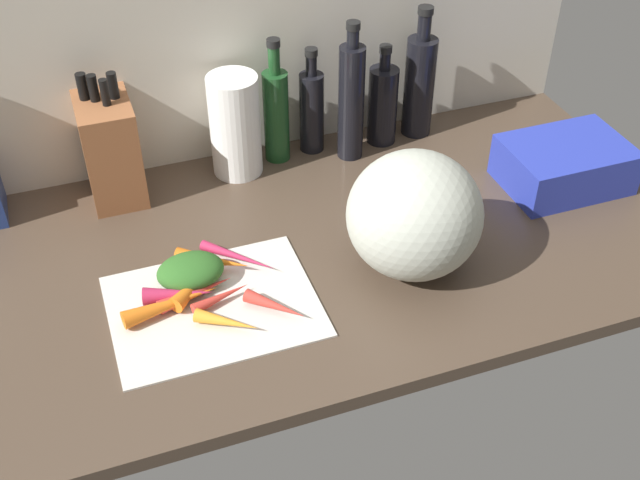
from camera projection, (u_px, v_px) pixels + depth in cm
name	position (u px, v px, depth cm)	size (l,w,h in cm)	color
ground_plane	(272.00, 256.00, 158.01)	(170.00, 80.00, 3.00)	#47382B
wall_back	(212.00, 29.00, 166.13)	(170.00, 3.00, 60.00)	beige
cutting_board	(213.00, 305.00, 144.44)	(37.15, 29.14, 0.80)	beige
carrot_0	(221.00, 297.00, 143.99)	(2.20, 2.20, 11.38)	red
carrot_1	(227.00, 322.00, 138.85)	(2.57, 2.57, 11.68)	orange
carrot_2	(275.00, 306.00, 141.97)	(2.55, 2.55, 12.00)	red
carrot_3	(212.00, 261.00, 150.83)	(3.38, 3.38, 14.29)	orange
carrot_4	(197.00, 283.00, 146.16)	(3.20, 3.20, 13.72)	orange
carrot_5	(171.00, 304.00, 141.80)	(3.31, 3.31, 17.62)	orange
carrot_6	(178.00, 294.00, 143.64)	(3.41, 3.41, 12.51)	#B2264C
carrot_7	(196.00, 292.00, 144.60)	(2.62, 2.62, 14.51)	red
carrot_8	(238.00, 257.00, 152.73)	(2.10, 2.10, 16.21)	#B2264C
carrot_greens_pile	(190.00, 271.00, 147.15)	(12.51, 9.62, 5.29)	#2D6023
winter_squash	(414.00, 215.00, 146.17)	(25.26, 25.20, 24.07)	#B2B7A8
knife_block	(110.00, 148.00, 165.08)	(10.92, 16.52, 27.68)	brown
paper_towel_roll	(235.00, 126.00, 171.63)	(10.98, 10.98, 22.99)	white
bottle_0	(276.00, 113.00, 175.55)	(5.71, 5.71, 28.99)	#19421E
bottle_1	(312.00, 110.00, 179.32)	(5.56, 5.56, 25.09)	black
bottle_2	(351.00, 100.00, 174.86)	(5.79, 5.79, 32.32)	black
bottle_3	(383.00, 104.00, 182.46)	(6.81, 6.81, 24.07)	black
bottle_4	(419.00, 84.00, 183.54)	(7.06, 7.06, 31.24)	black
dish_rack	(564.00, 164.00, 171.88)	(25.97, 18.77, 9.71)	#2838AD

